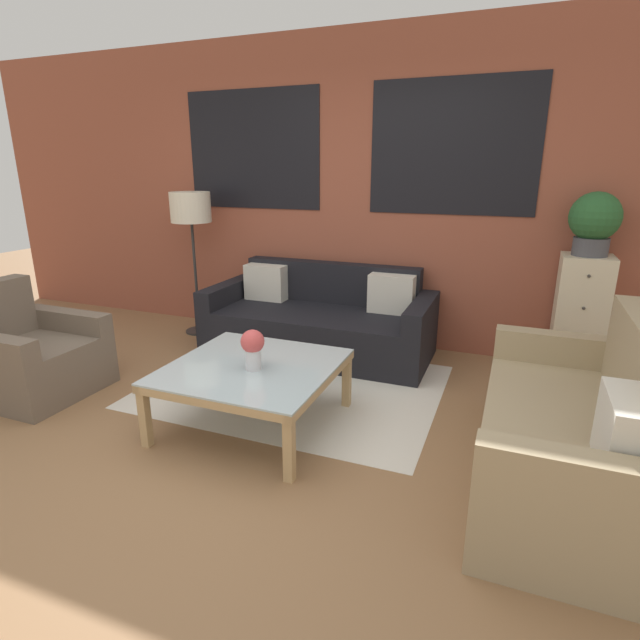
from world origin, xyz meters
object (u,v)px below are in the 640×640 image
object	(u,v)px
settee_vintage	(575,436)
flower_vase	(253,347)
floor_lamp	(191,213)
drawer_cabinet	(579,318)
coffee_table	(253,373)
armchair_corner	(32,357)
potted_plant	(594,221)
couch_dark	(320,322)

from	to	relation	value
settee_vintage	flower_vase	bearing A→B (deg)	-178.13
settee_vintage	flower_vase	distance (m)	1.87
floor_lamp	flower_vase	bearing A→B (deg)	-45.85
settee_vintage	drawer_cabinet	world-z (taller)	drawer_cabinet
coffee_table	settee_vintage	bearing A→B (deg)	0.11
floor_lamp	drawer_cabinet	bearing A→B (deg)	2.77
armchair_corner	potted_plant	world-z (taller)	potted_plant
armchair_corner	floor_lamp	distance (m)	1.94
settee_vintage	couch_dark	bearing A→B (deg)	144.15
coffee_table	flower_vase	distance (m)	0.22
couch_dark	flower_vase	distance (m)	1.54
potted_plant	flower_vase	size ratio (longest dim) A/B	1.84
couch_dark	settee_vintage	xyz separation A→B (m)	(2.00, -1.44, 0.03)
armchair_corner	flower_vase	size ratio (longest dim) A/B	3.22
couch_dark	armchair_corner	xyz separation A→B (m)	(-1.69, -1.61, -0.00)
settee_vintage	armchair_corner	distance (m)	3.69
potted_plant	drawer_cabinet	bearing A→B (deg)	-90.00
settee_vintage	floor_lamp	size ratio (longest dim) A/B	1.18
settee_vintage	coffee_table	size ratio (longest dim) A/B	1.60
couch_dark	potted_plant	distance (m)	2.36
drawer_cabinet	flower_vase	xyz separation A→B (m)	(-1.98, -1.74, 0.08)
drawer_cabinet	potted_plant	distance (m)	0.76
coffee_table	couch_dark	bearing A→B (deg)	94.23
settee_vintage	coffee_table	world-z (taller)	settee_vintage
settee_vintage	armchair_corner	world-z (taller)	settee_vintage
armchair_corner	floor_lamp	size ratio (longest dim) A/B	0.59
armchair_corner	floor_lamp	world-z (taller)	floor_lamp
settee_vintage	drawer_cabinet	bearing A→B (deg)	85.36
couch_dark	settee_vintage	distance (m)	2.46
coffee_table	potted_plant	distance (m)	2.78
floor_lamp	settee_vintage	bearing A→B (deg)	-24.09
armchair_corner	coffee_table	bearing A→B (deg)	5.19
coffee_table	floor_lamp	distance (m)	2.28
couch_dark	potted_plant	world-z (taller)	potted_plant
floor_lamp	flower_vase	xyz separation A→B (m)	(1.52, -1.57, -0.64)
settee_vintage	drawer_cabinet	distance (m)	1.69
couch_dark	settee_vintage	world-z (taller)	settee_vintage
drawer_cabinet	potted_plant	size ratio (longest dim) A/B	2.07
settee_vintage	potted_plant	distance (m)	1.93
settee_vintage	flower_vase	xyz separation A→B (m)	(-1.85, -0.06, 0.27)
couch_dark	flower_vase	xyz separation A→B (m)	(0.15, -1.50, 0.30)
coffee_table	floor_lamp	size ratio (longest dim) A/B	0.73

